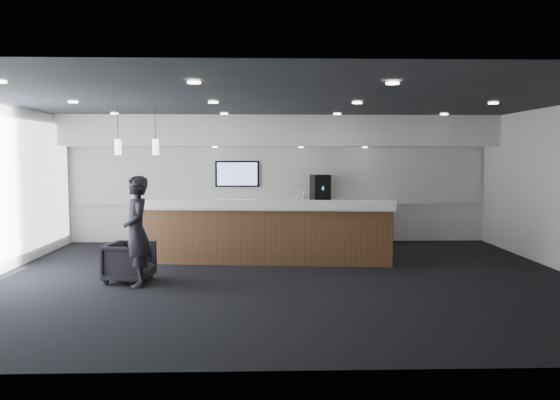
{
  "coord_description": "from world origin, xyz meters",
  "views": [
    {
      "loc": [
        -0.36,
        -9.16,
        2.1
      ],
      "look_at": [
        -0.05,
        1.3,
        1.24
      ],
      "focal_mm": 35.0,
      "sensor_mm": 36.0,
      "label": 1
    }
  ],
  "objects_px": {
    "service_counter": "(266,233)",
    "coffee_machine": "(320,189)",
    "lounge_guest": "(137,231)",
    "armchair": "(130,262)"
  },
  "relations": [
    {
      "from": "service_counter",
      "to": "coffee_machine",
      "type": "distance_m",
      "value": 2.69
    },
    {
      "from": "service_counter",
      "to": "lounge_guest",
      "type": "distance_m",
      "value": 2.8
    },
    {
      "from": "lounge_guest",
      "to": "service_counter",
      "type": "bearing_deg",
      "value": 110.61
    },
    {
      "from": "coffee_machine",
      "to": "lounge_guest",
      "type": "height_order",
      "value": "lounge_guest"
    },
    {
      "from": "lounge_guest",
      "to": "coffee_machine",
      "type": "bearing_deg",
      "value": 119.66
    },
    {
      "from": "armchair",
      "to": "coffee_machine",
      "type": "bearing_deg",
      "value": -34.48
    },
    {
      "from": "coffee_machine",
      "to": "armchair",
      "type": "distance_m",
      "value": 5.29
    },
    {
      "from": "service_counter",
      "to": "armchair",
      "type": "distance_m",
      "value": 2.76
    },
    {
      "from": "service_counter",
      "to": "coffee_machine",
      "type": "relative_size",
      "value": 7.17
    },
    {
      "from": "coffee_machine",
      "to": "lounge_guest",
      "type": "distance_m",
      "value": 5.32
    }
  ]
}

